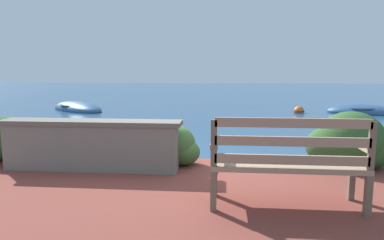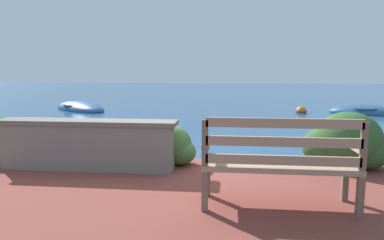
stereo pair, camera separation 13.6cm
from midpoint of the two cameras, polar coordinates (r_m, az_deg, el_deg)
ground_plane at (r=5.48m, az=-2.79°, el=-8.57°), size 80.00×80.00×0.00m
park_bench at (r=3.50m, az=14.53°, el=-6.51°), size 1.51×0.48×0.93m
stone_wall at (r=4.95m, az=-17.18°, el=-3.95°), size 2.51×0.39×0.69m
hedge_clump_far_left at (r=6.02m, az=-29.19°, el=-3.08°), size 0.99×0.71×0.67m
hedge_clump_left at (r=5.04m, az=-4.26°, el=-4.47°), size 0.87×0.62×0.59m
hedge_clump_centre at (r=5.33m, az=24.06°, el=-3.49°), size 1.17×0.84×0.79m
rowboat_nearest at (r=14.23m, az=26.08°, el=1.21°), size 2.66×1.89×0.62m
rowboat_mid at (r=14.72m, az=-18.81°, el=1.80°), size 3.25×3.03×0.61m
mooring_buoy at (r=13.56m, az=17.10°, el=1.43°), size 0.43×0.43×0.39m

